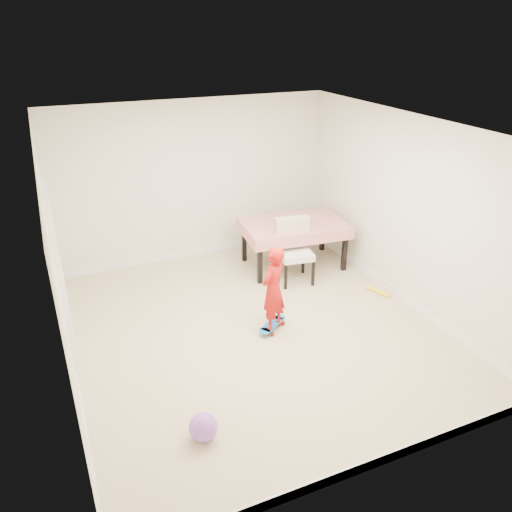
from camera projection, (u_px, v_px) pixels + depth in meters
name	position (u px, v px, depth m)	size (l,w,h in m)	color
ground	(255.00, 329.00, 6.55)	(5.00, 5.00, 0.00)	tan
ceiling	(255.00, 130.00, 5.44)	(4.50, 5.00, 0.04)	white
wall_back	(194.00, 182.00, 8.04)	(4.50, 0.04, 2.60)	silver
wall_front	(379.00, 352.00, 3.93)	(4.50, 0.04, 2.60)	silver
wall_left	(58.00, 271.00, 5.19)	(0.04, 5.00, 2.60)	silver
wall_right	(405.00, 212.00, 6.79)	(0.04, 5.00, 2.60)	silver
door	(62.00, 282.00, 5.56)	(0.10, 0.94, 2.11)	white
baseboard_back	(198.00, 251.00, 8.58)	(4.50, 0.02, 0.12)	white
baseboard_front	(365.00, 466.00, 4.46)	(4.50, 0.02, 0.12)	white
baseboard_left	(76.00, 368.00, 5.72)	(0.02, 5.00, 0.12)	white
baseboard_right	(395.00, 291.00, 7.32)	(0.02, 5.00, 0.12)	white
dining_table	(293.00, 244.00, 8.08)	(1.61, 1.02, 0.76)	#B51009
dining_chair	(295.00, 252.00, 7.54)	(0.53, 0.61, 0.98)	beige
skateboard	(272.00, 326.00, 6.53)	(0.53, 0.19, 0.08)	blue
child	(273.00, 292.00, 6.27)	(0.42, 0.28, 1.15)	#B41412
balloon	(203.00, 427.00, 4.77)	(0.28, 0.28, 0.28)	#9255CC
foam_toy	(378.00, 291.00, 7.38)	(0.06, 0.06, 0.40)	yellow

